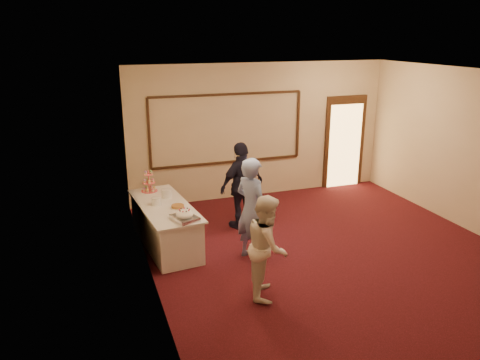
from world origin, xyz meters
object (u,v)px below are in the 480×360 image
(plate_stack_a, at_px, (156,201))
(plate_stack_b, at_px, (167,193))
(man, at_px, (252,209))
(woman, at_px, (267,246))
(pavlova_tray, at_px, (185,216))
(buffet_table, at_px, (165,225))
(cupcake_stand, at_px, (149,183))
(guest, at_px, (242,185))
(tart, at_px, (178,207))

(plate_stack_a, bearing_deg, plate_stack_b, 53.31)
(man, height_order, woman, man)
(pavlova_tray, distance_m, plate_stack_b, 1.14)
(woman, bearing_deg, plate_stack_a, 52.46)
(buffet_table, distance_m, cupcake_stand, 0.98)
(cupcake_stand, relative_size, guest, 0.26)
(pavlova_tray, bearing_deg, plate_stack_b, 93.65)
(plate_stack_a, bearing_deg, tart, -39.34)
(buffet_table, height_order, man, man)
(plate_stack_a, height_order, tart, plate_stack_a)
(buffet_table, relative_size, cupcake_stand, 4.92)
(plate_stack_a, xyz_separation_m, man, (1.39, -0.97, 0.03))
(plate_stack_b, height_order, woman, woman)
(plate_stack_a, xyz_separation_m, woman, (1.21, -2.08, -0.09))
(pavlova_tray, height_order, cupcake_stand, cupcake_stand)
(pavlova_tray, relative_size, woman, 0.34)
(woman, bearing_deg, plate_stack_b, 44.32)
(plate_stack_b, bearing_deg, woman, -68.04)
(buffet_table, xyz_separation_m, pavlova_tray, (0.18, -0.80, 0.46))
(plate_stack_b, bearing_deg, tart, -82.38)
(woman, bearing_deg, buffet_table, 49.94)
(plate_stack_b, height_order, tart, plate_stack_b)
(woman, bearing_deg, tart, 48.41)
(pavlova_tray, xyz_separation_m, guest, (1.37, 1.16, -0.01))
(plate_stack_a, distance_m, guest, 1.71)
(buffet_table, distance_m, pavlova_tray, 0.94)
(plate_stack_a, bearing_deg, woman, -59.91)
(tart, bearing_deg, plate_stack_b, 97.62)
(cupcake_stand, relative_size, woman, 0.30)
(plate_stack_b, distance_m, man, 1.73)
(cupcake_stand, distance_m, plate_stack_b, 0.53)
(plate_stack_b, bearing_deg, pavlova_tray, -86.35)
(buffet_table, xyz_separation_m, plate_stack_b, (0.11, 0.34, 0.46))
(woman, distance_m, guest, 2.47)
(cupcake_stand, bearing_deg, plate_stack_a, -89.67)
(pavlova_tray, height_order, guest, guest)
(plate_stack_a, distance_m, woman, 2.41)
(buffet_table, bearing_deg, tart, -52.26)
(guest, bearing_deg, buffet_table, -6.96)
(man, bearing_deg, cupcake_stand, 12.69)
(woman, bearing_deg, cupcake_stand, 45.26)
(buffet_table, height_order, cupcake_stand, cupcake_stand)
(guest, bearing_deg, woman, 59.10)
(pavlova_tray, xyz_separation_m, cupcake_stand, (-0.32, 1.61, 0.08))
(pavlova_tray, relative_size, tart, 2.01)
(pavlova_tray, bearing_deg, plate_stack_a, 110.81)
(man, distance_m, guest, 1.34)
(buffet_table, relative_size, woman, 1.46)
(plate_stack_b, relative_size, tart, 0.77)
(plate_stack_b, relative_size, woman, 0.13)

